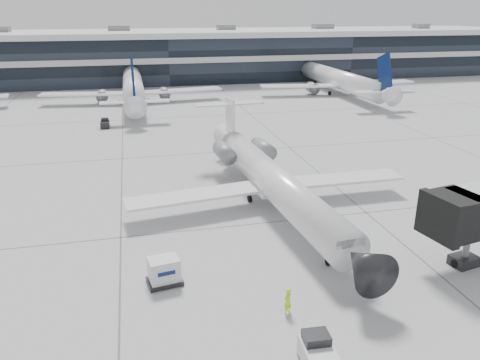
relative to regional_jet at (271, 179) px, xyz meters
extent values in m
plane|color=gray|center=(-2.67, -3.38, -2.44)|extent=(220.00, 220.00, 0.00)
cube|color=black|center=(-2.67, 78.62, 2.56)|extent=(170.00, 22.00, 10.00)
cylinder|color=white|center=(0.07, -0.90, -0.08)|extent=(4.61, 24.82, 2.78)
cone|color=black|center=(1.09, -14.64, -0.08)|extent=(2.98, 3.08, 2.78)
cone|color=white|center=(-0.97, 13.05, 0.23)|extent=(2.88, 3.48, 2.64)
cube|color=white|center=(-6.68, -0.37, -0.80)|extent=(11.58, 4.27, 0.23)
cube|color=white|center=(6.66, 0.63, -0.80)|extent=(11.33, 2.73, 0.23)
cylinder|color=slate|center=(-2.61, 7.36, 0.34)|extent=(1.80, 3.60, 1.54)
cylinder|color=slate|center=(1.49, 7.67, 0.34)|extent=(1.80, 3.60, 1.54)
cube|color=white|center=(-0.93, 12.44, 2.39)|extent=(0.49, 2.69, 4.63)
cube|color=white|center=(-0.96, 12.85, 4.04)|extent=(7.51, 2.19, 0.16)
cylinder|color=black|center=(0.79, -10.64, -2.15)|extent=(0.23, 0.59, 0.58)
cylinder|color=black|center=(-1.62, 1.04, -2.11)|extent=(0.30, 0.67, 0.66)
cylinder|color=black|center=(1.45, 1.27, -2.11)|extent=(0.30, 0.67, 0.66)
cube|color=black|center=(8.05, -12.92, 1.53)|extent=(2.99, 3.44, 2.65)
cylinder|color=slate|center=(9.63, -12.62, -1.12)|extent=(0.42, 0.42, 2.65)
cube|color=black|center=(9.63, -12.62, -2.11)|extent=(1.92, 1.62, 0.66)
imported|color=#C0FF1A|center=(-3.49, -14.93, -1.65)|extent=(0.69, 0.63, 1.58)
cube|color=silver|center=(-3.41, -19.40, -1.82)|extent=(1.60, 2.55, 1.01)
cube|color=black|center=(-3.38, -18.84, -1.15)|extent=(1.29, 1.08, 0.56)
cylinder|color=black|center=(-3.97, -18.47, -2.19)|extent=(0.23, 0.50, 0.49)
cylinder|color=black|center=(-2.74, -18.54, -2.19)|extent=(0.23, 0.50, 0.49)
cube|color=black|center=(-9.95, -10.37, -2.28)|extent=(2.31, 1.86, 0.25)
cube|color=silver|center=(-9.95, -10.37, -1.43)|extent=(2.01, 1.63, 1.45)
cone|color=#FF410D|center=(-4.24, 4.03, -2.17)|extent=(0.35, 0.35, 0.55)
cube|color=#FF410D|center=(-4.24, 4.03, -2.43)|extent=(0.41, 0.41, 0.03)
cube|color=black|center=(-15.08, 32.24, -1.94)|extent=(1.22, 2.02, 0.82)
cube|color=black|center=(-15.07, 32.69, -1.39)|extent=(1.02, 0.84, 0.46)
cylinder|color=black|center=(-15.57, 32.97, -2.24)|extent=(0.17, 0.40, 0.40)
cylinder|color=black|center=(-14.57, 32.96, -2.24)|extent=(0.17, 0.40, 0.40)
cylinder|color=black|center=(-15.59, 31.52, -2.24)|extent=(0.17, 0.40, 0.40)
cylinder|color=black|center=(-14.59, 31.50, -2.24)|extent=(0.17, 0.40, 0.40)
camera|label=1|loc=(-11.06, -35.84, 13.66)|focal=35.00mm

